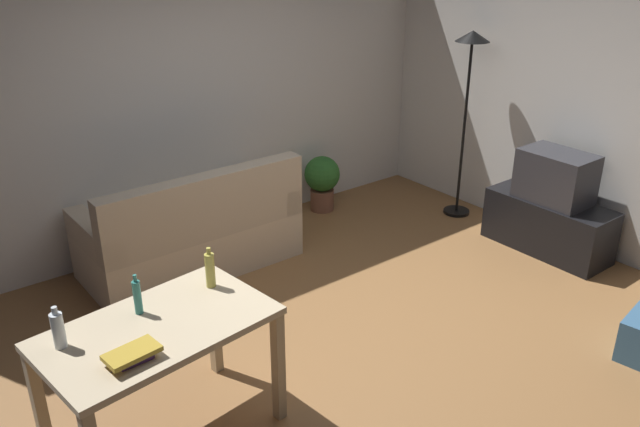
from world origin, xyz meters
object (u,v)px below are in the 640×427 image
(tv, at_px, (556,177))
(bottle_tall, at_px, (137,297))
(couch, at_px, (193,235))
(potted_plant, at_px, (322,179))
(book_stack, at_px, (132,354))
(bottle_squat, at_px, (210,270))
(tv_stand, at_px, (548,225))
(desk, at_px, (159,342))
(torchiere_lamp, at_px, (469,74))
(bottle_clear, at_px, (58,330))

(tv, distance_m, bottle_tall, 3.76)
(tv, bearing_deg, couch, 58.32)
(potted_plant, height_order, book_stack, book_stack)
(couch, xyz_separation_m, bottle_squat, (-0.65, -1.53, 0.56))
(tv_stand, distance_m, book_stack, 3.99)
(desk, relative_size, bottle_tall, 5.44)
(torchiere_lamp, relative_size, bottle_squat, 7.29)
(tv_stand, relative_size, tv, 1.83)
(bottle_tall, bearing_deg, tv_stand, -1.41)
(tv_stand, relative_size, bottle_tall, 4.70)
(tv, xyz_separation_m, desk, (-3.73, -0.07, -0.05))
(desk, bearing_deg, bottle_squat, 16.03)
(desk, height_order, bottle_squat, bottle_squat)
(torchiere_lamp, bearing_deg, tv_stand, -90.00)
(torchiere_lamp, xyz_separation_m, potted_plant, (-1.03, 0.91, -1.08))
(desk, distance_m, bottle_clear, 0.52)
(torchiere_lamp, distance_m, desk, 3.96)
(tv, distance_m, torchiere_lamp, 1.26)
(potted_plant, bearing_deg, book_stack, -142.60)
(couch, height_order, torchiere_lamp, torchiere_lamp)
(bottle_clear, relative_size, bottle_squat, 0.93)
(torchiere_lamp, distance_m, book_stack, 4.21)
(tv_stand, relative_size, bottle_clear, 4.77)
(bottle_squat, height_order, book_stack, bottle_squat)
(book_stack, bearing_deg, tv, 4.07)
(bottle_tall, bearing_deg, couch, 54.62)
(torchiere_lamp, height_order, bottle_squat, torchiere_lamp)
(book_stack, bearing_deg, bottle_squat, 30.89)
(desk, distance_m, bottle_squat, 0.51)
(tv, distance_m, bottle_squat, 3.31)
(couch, relative_size, torchiere_lamp, 0.97)
(bottle_squat, bearing_deg, bottle_clear, -175.87)
(desk, bearing_deg, couch, 51.27)
(tv_stand, height_order, bottle_clear, bottle_clear)
(couch, height_order, bottle_clear, bottle_clear)
(tv, relative_size, bottle_tall, 2.56)
(bottle_tall, height_order, bottle_squat, bottle_squat)
(couch, relative_size, desk, 1.38)
(desk, bearing_deg, book_stack, -143.29)
(tv_stand, height_order, torchiere_lamp, torchiere_lamp)
(couch, bearing_deg, torchiere_lamp, 167.26)
(torchiere_lamp, height_order, bottle_clear, torchiere_lamp)
(tv_stand, distance_m, tv, 0.46)
(desk, height_order, book_stack, book_stack)
(torchiere_lamp, xyz_separation_m, bottle_clear, (-4.18, -1.00, -0.55))
(desk, bearing_deg, tv_stand, -5.50)
(bottle_clear, bearing_deg, couch, 46.22)
(bottle_squat, distance_m, book_stack, 0.75)
(bottle_clear, height_order, book_stack, bottle_clear)
(potted_plant, distance_m, bottle_clear, 3.73)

